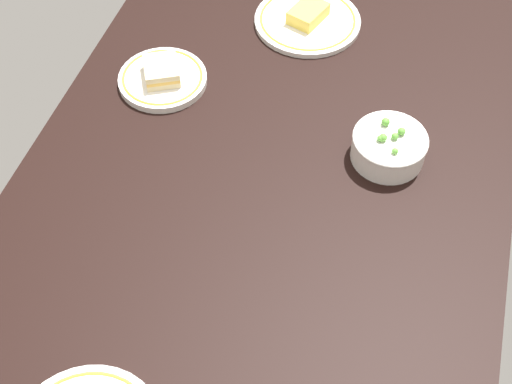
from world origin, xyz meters
TOP-DOWN VIEW (x-y plane):
  - dining_table at (0.00, 0.00)cm, footprint 154.47×86.06cm
  - plate_sandwich at (22.59, 25.84)cm, footprint 17.48×17.48cm
  - bowl_peas at (15.84, -20.03)cm, footprint 13.48×13.48cm
  - plate_cheese at (48.22, 2.71)cm, footprint 22.62×22.62cm

SIDE VIEW (x-z plane):
  - dining_table at x=0.00cm, z-range 0.00..4.00cm
  - plate_cheese at x=48.22cm, z-range 2.99..6.98cm
  - plate_sandwich at x=22.59cm, z-range 3.03..7.68cm
  - bowl_peas at x=15.84cm, z-range 3.64..10.13cm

